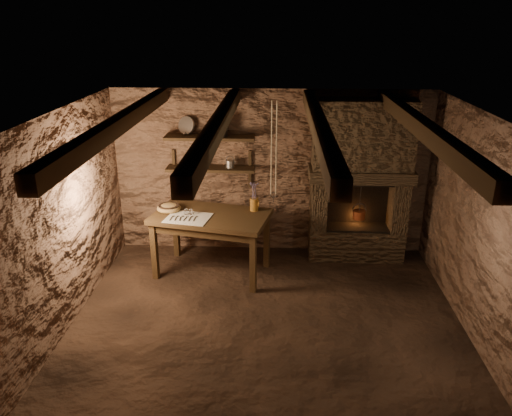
{
  "coord_description": "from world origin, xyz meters",
  "views": [
    {
      "loc": [
        0.11,
        -4.92,
        3.33
      ],
      "look_at": [
        -0.16,
        0.9,
        1.07
      ],
      "focal_mm": 35.0,
      "sensor_mm": 36.0,
      "label": 1
    }
  ],
  "objects_px": {
    "work_table": "(212,242)",
    "stoneware_jug": "(254,199)",
    "wooden_bowl": "(169,208)",
    "red_pot": "(359,214)",
    "iron_stockpot": "(218,129)"
  },
  "relations": [
    {
      "from": "work_table",
      "to": "wooden_bowl",
      "type": "bearing_deg",
      "value": -177.94
    },
    {
      "from": "work_table",
      "to": "red_pot",
      "type": "xyz_separation_m",
      "value": [
        2.05,
        0.53,
        0.23
      ]
    },
    {
      "from": "wooden_bowl",
      "to": "red_pot",
      "type": "height_order",
      "value": "red_pot"
    },
    {
      "from": "iron_stockpot",
      "to": "wooden_bowl",
      "type": "bearing_deg",
      "value": -139.08
    },
    {
      "from": "wooden_bowl",
      "to": "red_pot",
      "type": "distance_m",
      "value": 2.67
    },
    {
      "from": "wooden_bowl",
      "to": "work_table",
      "type": "bearing_deg",
      "value": -10.36
    },
    {
      "from": "stoneware_jug",
      "to": "iron_stockpot",
      "type": "height_order",
      "value": "iron_stockpot"
    },
    {
      "from": "work_table",
      "to": "red_pot",
      "type": "height_order",
      "value": "red_pot"
    },
    {
      "from": "work_table",
      "to": "stoneware_jug",
      "type": "bearing_deg",
      "value": 28.77
    },
    {
      "from": "stoneware_jug",
      "to": "red_pot",
      "type": "distance_m",
      "value": 1.56
    },
    {
      "from": "work_table",
      "to": "stoneware_jug",
      "type": "relative_size",
      "value": 4.15
    },
    {
      "from": "work_table",
      "to": "stoneware_jug",
      "type": "distance_m",
      "value": 0.83
    },
    {
      "from": "iron_stockpot",
      "to": "red_pot",
      "type": "bearing_deg",
      "value": -3.45
    },
    {
      "from": "iron_stockpot",
      "to": "work_table",
      "type": "bearing_deg",
      "value": -94.59
    },
    {
      "from": "stoneware_jug",
      "to": "wooden_bowl",
      "type": "height_order",
      "value": "stoneware_jug"
    }
  ]
}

